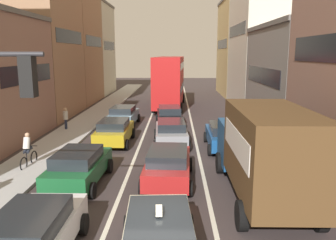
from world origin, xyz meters
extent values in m
cube|color=#B6B6B6|center=(-6.70, 20.00, 0.07)|extent=(2.60, 64.00, 0.14)
cube|color=silver|center=(-1.70, 20.00, 0.01)|extent=(0.16, 60.00, 0.01)
cube|color=silver|center=(1.70, 20.00, 0.01)|extent=(0.16, 60.00, 0.01)
cube|color=black|center=(-8.48, 13.20, 4.17)|extent=(0.02, 7.04, 1.10)
cube|color=#9E7556|center=(-12.00, 22.00, 6.16)|extent=(7.00, 8.70, 12.32)
cube|color=black|center=(-8.48, 22.00, 6.77)|extent=(0.02, 7.04, 1.10)
cube|color=#9E7556|center=(-12.00, 30.80, 6.07)|extent=(7.00, 8.70, 12.15)
cube|color=black|center=(-8.48, 30.80, 6.68)|extent=(0.02, 7.04, 1.10)
cube|color=beige|center=(-12.00, 39.60, 5.81)|extent=(7.00, 8.70, 11.61)
cube|color=black|center=(-8.48, 39.60, 6.39)|extent=(0.02, 7.04, 1.10)
cube|color=#66605B|center=(-12.00, 39.60, 11.76)|extent=(7.20, 8.70, 0.30)
cube|color=tan|center=(9.90, 38.50, 5.97)|extent=(7.00, 10.90, 11.93)
cube|color=black|center=(6.38, 38.50, 6.56)|extent=(0.02, 8.80, 1.10)
cube|color=#66605B|center=(9.90, 38.50, 12.08)|extent=(7.20, 10.90, 0.30)
cube|color=beige|center=(9.90, 27.50, 6.94)|extent=(7.00, 10.90, 13.88)
cube|color=black|center=(6.38, 27.50, 7.63)|extent=(0.02, 8.80, 1.10)
cube|color=gray|center=(9.90, 16.50, 3.55)|extent=(7.00, 10.90, 7.10)
cube|color=black|center=(6.39, 16.50, 3.90)|extent=(0.02, 8.80, 1.10)
cube|color=#66605B|center=(9.90, 16.50, 7.25)|extent=(7.20, 10.90, 0.30)
cube|color=black|center=(6.39, 5.50, 5.61)|extent=(0.02, 8.80, 1.10)
cube|color=black|center=(-2.55, -0.79, 4.95)|extent=(0.28, 0.28, 0.84)
sphere|color=red|center=(-2.55, -0.64, 5.21)|extent=(0.18, 0.18, 0.18)
sphere|color=#F2A519|center=(-2.55, -0.64, 4.95)|extent=(0.18, 0.18, 0.18)
sphere|color=green|center=(-2.55, -0.64, 4.69)|extent=(0.18, 0.18, 0.18)
cube|color=navy|center=(3.69, 7.42, 1.43)|extent=(2.41, 2.41, 1.90)
cube|color=black|center=(3.68, 8.63, 1.81)|extent=(2.02, 0.04, 0.70)
cube|color=#51381E|center=(3.70, 3.66, 2.18)|extent=(2.43, 5.45, 2.80)
cube|color=white|center=(2.49, 3.66, 2.46)|extent=(0.05, 4.48, 0.90)
cylinder|color=black|center=(2.49, 7.50, 0.48)|extent=(0.30, 0.96, 0.96)
cylinder|color=black|center=(4.89, 7.51, 0.48)|extent=(0.30, 0.96, 0.96)
cylinder|color=black|center=(2.51, 2.22, 0.48)|extent=(0.30, 0.96, 0.96)
cylinder|color=black|center=(4.91, 2.23, 0.48)|extent=(0.30, 0.96, 0.96)
cube|color=#1E2328|center=(0.05, 0.17, 1.23)|extent=(1.72, 2.50, 0.52)
cube|color=#F2EACC|center=(0.05, 0.17, 1.60)|extent=(0.19, 0.45, 0.12)
cylinder|color=black|center=(-0.96, 1.77, 0.32)|extent=(0.26, 0.65, 0.64)
cylinder|color=black|center=(0.87, 1.88, 0.32)|extent=(0.26, 0.65, 0.64)
cube|color=silver|center=(-3.25, 0.40, 0.67)|extent=(1.83, 4.31, 0.70)
cube|color=#1E2328|center=(-3.25, 0.20, 1.23)|extent=(1.60, 2.42, 0.52)
cylinder|color=black|center=(-4.18, 1.86, 0.32)|extent=(0.22, 0.64, 0.64)
cylinder|color=black|center=(-2.34, 1.87, 0.32)|extent=(0.22, 0.64, 0.64)
cube|color=#A51E1E|center=(0.14, 6.28, 0.67)|extent=(1.97, 4.37, 0.70)
cube|color=#1E2328|center=(0.13, 6.08, 1.23)|extent=(1.68, 2.47, 0.52)
cylinder|color=black|center=(-0.72, 7.78, 0.32)|extent=(0.25, 0.65, 0.64)
cylinder|color=black|center=(1.12, 7.70, 0.32)|extent=(0.25, 0.65, 0.64)
cylinder|color=black|center=(-0.84, 4.86, 0.32)|extent=(0.25, 0.65, 0.64)
cylinder|color=black|center=(1.00, 4.78, 0.32)|extent=(0.25, 0.65, 0.64)
cube|color=#19592D|center=(-3.57, 5.98, 0.67)|extent=(1.96, 4.37, 0.70)
cube|color=#1E2328|center=(-3.58, 5.78, 1.23)|extent=(1.67, 2.47, 0.52)
cylinder|color=black|center=(-4.43, 7.48, 0.32)|extent=(0.24, 0.65, 0.64)
cylinder|color=black|center=(-2.60, 7.41, 0.32)|extent=(0.24, 0.65, 0.64)
cylinder|color=black|center=(-4.55, 4.55, 0.32)|extent=(0.24, 0.65, 0.64)
cylinder|color=black|center=(-2.71, 4.48, 0.32)|extent=(0.24, 0.65, 0.64)
cube|color=gray|center=(0.17, 12.46, 0.67)|extent=(2.00, 4.38, 0.70)
cube|color=#1E2328|center=(0.18, 12.26, 1.23)|extent=(1.70, 2.48, 0.52)
cylinder|color=black|center=(-0.81, 13.88, 0.32)|extent=(0.25, 0.65, 0.64)
cylinder|color=black|center=(1.02, 13.97, 0.32)|extent=(0.25, 0.65, 0.64)
cylinder|color=black|center=(-0.68, 10.96, 0.32)|extent=(0.25, 0.65, 0.64)
cylinder|color=black|center=(1.16, 11.04, 0.32)|extent=(0.25, 0.65, 0.64)
cube|color=#B29319|center=(-3.26, 12.63, 0.67)|extent=(1.84, 4.32, 0.70)
cube|color=#1E2328|center=(-3.26, 12.43, 1.23)|extent=(1.60, 2.42, 0.52)
cylinder|color=black|center=(-4.17, 14.10, 0.32)|extent=(0.23, 0.64, 0.64)
cylinder|color=black|center=(-2.33, 14.09, 0.32)|extent=(0.23, 0.64, 0.64)
cylinder|color=black|center=(-4.19, 11.18, 0.32)|extent=(0.23, 0.64, 0.64)
cylinder|color=black|center=(-2.35, 11.16, 0.32)|extent=(0.23, 0.64, 0.64)
cube|color=black|center=(-0.03, 18.06, 0.67)|extent=(2.07, 4.40, 0.70)
cube|color=#1E2328|center=(-0.02, 17.86, 1.23)|extent=(1.73, 2.50, 0.52)
cylinder|color=black|center=(-1.04, 19.46, 0.32)|extent=(0.26, 0.65, 0.64)
cylinder|color=black|center=(0.79, 19.57, 0.32)|extent=(0.26, 0.65, 0.64)
cylinder|color=black|center=(-0.86, 16.54, 0.32)|extent=(0.26, 0.65, 0.64)
cylinder|color=black|center=(0.98, 16.65, 0.32)|extent=(0.26, 0.65, 0.64)
cube|color=#759EB7|center=(-3.51, 17.99, 0.67)|extent=(1.96, 4.36, 0.70)
cube|color=#1E2328|center=(-3.52, 17.79, 1.23)|extent=(1.67, 2.47, 0.52)
cylinder|color=black|center=(-4.38, 19.49, 0.32)|extent=(0.24, 0.65, 0.64)
cylinder|color=black|center=(-2.54, 19.42, 0.32)|extent=(0.24, 0.65, 0.64)
cylinder|color=black|center=(-4.48, 16.57, 0.32)|extent=(0.24, 0.65, 0.64)
cylinder|color=black|center=(-2.65, 16.50, 0.32)|extent=(0.24, 0.65, 0.64)
cube|color=#194C8C|center=(3.22, 11.65, 0.67)|extent=(1.83, 4.31, 0.70)
cube|color=#1E2328|center=(3.22, 11.45, 1.23)|extent=(1.60, 2.42, 0.52)
cylinder|color=black|center=(2.31, 13.11, 0.32)|extent=(0.22, 0.64, 0.64)
cylinder|color=black|center=(4.15, 13.10, 0.32)|extent=(0.22, 0.64, 0.64)
cylinder|color=black|center=(2.29, 10.19, 0.32)|extent=(0.22, 0.64, 0.64)
cylinder|color=black|center=(4.13, 10.18, 0.32)|extent=(0.22, 0.64, 0.64)
cube|color=#B21919|center=(-0.19, 26.87, 1.70)|extent=(3.02, 10.61, 2.40)
cube|color=black|center=(-0.19, 26.87, 2.06)|extent=(3.01, 9.98, 0.70)
cube|color=#B21919|center=(-0.19, 26.87, 3.98)|extent=(3.02, 10.61, 2.16)
cube|color=black|center=(-0.19, 26.87, 4.22)|extent=(3.01, 9.98, 0.64)
cylinder|color=black|center=(-1.25, 30.71, 0.50)|extent=(0.35, 1.01, 1.00)
cylinder|color=black|center=(1.24, 30.59, 0.50)|extent=(0.35, 1.01, 1.00)
cylinder|color=black|center=(-1.60, 23.79, 0.50)|extent=(0.35, 1.01, 1.00)
cylinder|color=black|center=(0.90, 23.66, 0.50)|extent=(0.35, 1.01, 1.00)
torus|color=black|center=(-6.57, 8.55, 0.34)|extent=(0.10, 0.68, 0.68)
torus|color=black|center=(-6.62, 7.51, 0.34)|extent=(0.10, 0.68, 0.68)
cylinder|color=black|center=(-6.59, 8.03, 0.84)|extent=(0.10, 0.95, 0.05)
cylinder|color=black|center=(-6.61, 7.83, 0.62)|extent=(0.04, 0.04, 0.55)
cylinder|color=black|center=(-6.57, 8.45, 0.97)|extent=(0.50, 0.06, 0.04)
cylinder|color=#232833|center=(-6.68, 7.98, 0.91)|extent=(0.16, 0.45, 0.30)
cylinder|color=#232833|center=(-6.52, 7.98, 0.91)|extent=(0.16, 0.45, 0.30)
cylinder|color=silver|center=(-6.60, 7.93, 1.24)|extent=(0.32, 0.47, 0.62)
sphere|color=tan|center=(-6.59, 8.05, 1.61)|extent=(0.22, 0.22, 0.22)
cylinder|color=#262D47|center=(-7.32, 16.01, 0.41)|extent=(0.16, 0.16, 0.82)
cylinder|color=#262D47|center=(-7.35, 16.19, 0.41)|extent=(0.16, 0.16, 0.82)
cylinder|color=silver|center=(-7.34, 16.10, 1.12)|extent=(0.34, 0.34, 0.60)
sphere|color=tan|center=(-7.34, 16.10, 1.54)|extent=(0.24, 0.24, 0.24)
cylinder|color=silver|center=(-7.29, 15.89, 1.15)|extent=(0.10, 0.10, 0.55)
cylinder|color=silver|center=(-7.38, 16.32, 1.15)|extent=(0.10, 0.10, 0.55)
camera|label=1|loc=(0.46, -7.81, 5.42)|focal=37.15mm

